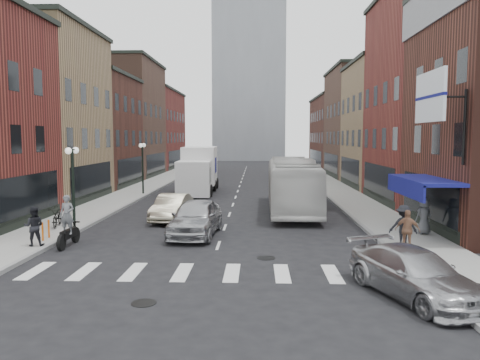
{
  "coord_description": "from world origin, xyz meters",
  "views": [
    {
      "loc": [
        1.64,
        -18.53,
        4.62
      ],
      "look_at": [
        0.78,
        4.92,
        2.45
      ],
      "focal_mm": 35.0,
      "sensor_mm": 36.0,
      "label": 1
    }
  ],
  "objects_px": {
    "sedan_left_far": "(172,207)",
    "streetlamp_near": "(73,172)",
    "ped_left_solo": "(34,226)",
    "ped_right_b": "(408,230)",
    "bike_rack": "(46,230)",
    "sedan_left_near": "(196,218)",
    "streetlamp_far": "(142,159)",
    "transit_bus": "(292,184)",
    "parked_bicycle": "(58,217)",
    "ped_right_a": "(403,226)",
    "ped_right_c": "(424,216)",
    "billboard_sign": "(432,99)",
    "box_truck": "(198,170)",
    "motorcycle_rider": "(68,223)",
    "curb_car": "(414,274)"
  },
  "relations": [
    {
      "from": "billboard_sign",
      "to": "streetlamp_far",
      "type": "distance_m",
      "value": 23.92
    },
    {
      "from": "ped_right_b",
      "to": "sedan_left_near",
      "type": "bearing_deg",
      "value": 2.54
    },
    {
      "from": "streetlamp_far",
      "to": "ped_right_c",
      "type": "relative_size",
      "value": 2.45
    },
    {
      "from": "billboard_sign",
      "to": "ped_left_solo",
      "type": "xyz_separation_m",
      "value": [
        -16.09,
        -0.46,
        -5.17
      ]
    },
    {
      "from": "sedan_left_far",
      "to": "streetlamp_near",
      "type": "bearing_deg",
      "value": -141.54
    },
    {
      "from": "parked_bicycle",
      "to": "sedan_left_near",
      "type": "bearing_deg",
      "value": -21.7
    },
    {
      "from": "box_truck",
      "to": "parked_bicycle",
      "type": "distance_m",
      "value": 16.54
    },
    {
      "from": "box_truck",
      "to": "ped_right_a",
      "type": "height_order",
      "value": "box_truck"
    },
    {
      "from": "bike_rack",
      "to": "transit_bus",
      "type": "distance_m",
      "value": 14.8
    },
    {
      "from": "ped_right_b",
      "to": "parked_bicycle",
      "type": "bearing_deg",
      "value": 6.87
    },
    {
      "from": "bike_rack",
      "to": "sedan_left_near",
      "type": "xyz_separation_m",
      "value": [
        6.38,
        1.7,
        0.3
      ]
    },
    {
      "from": "streetlamp_far",
      "to": "transit_bus",
      "type": "relative_size",
      "value": 0.35
    },
    {
      "from": "sedan_left_far",
      "to": "parked_bicycle",
      "type": "distance_m",
      "value": 5.93
    },
    {
      "from": "bike_rack",
      "to": "ped_right_a",
      "type": "height_order",
      "value": "ped_right_a"
    },
    {
      "from": "streetlamp_near",
      "to": "bike_rack",
      "type": "bearing_deg",
      "value": -94.24
    },
    {
      "from": "streetlamp_far",
      "to": "sedan_left_near",
      "type": "xyz_separation_m",
      "value": [
        6.18,
        -15.0,
        -2.06
      ]
    },
    {
      "from": "bike_rack",
      "to": "sedan_left_near",
      "type": "bearing_deg",
      "value": 14.92
    },
    {
      "from": "streetlamp_far",
      "to": "ped_left_solo",
      "type": "bearing_deg",
      "value": -90.32
    },
    {
      "from": "bike_rack",
      "to": "ped_right_c",
      "type": "relative_size",
      "value": 0.48
    },
    {
      "from": "motorcycle_rider",
      "to": "box_truck",
      "type": "bearing_deg",
      "value": 82.58
    },
    {
      "from": "ped_left_solo",
      "to": "sedan_left_far",
      "type": "bearing_deg",
      "value": -135.16
    },
    {
      "from": "bike_rack",
      "to": "parked_bicycle",
      "type": "xyz_separation_m",
      "value": [
        -0.72,
        2.89,
        0.07
      ]
    },
    {
      "from": "bike_rack",
      "to": "sedan_left_near",
      "type": "distance_m",
      "value": 6.61
    },
    {
      "from": "sedan_left_far",
      "to": "ped_right_a",
      "type": "distance_m",
      "value": 12.5
    },
    {
      "from": "parked_bicycle",
      "to": "ped_right_c",
      "type": "xyz_separation_m",
      "value": [
        17.64,
        -1.17,
        0.37
      ]
    },
    {
      "from": "box_truck",
      "to": "motorcycle_rider",
      "type": "height_order",
      "value": "box_truck"
    },
    {
      "from": "motorcycle_rider",
      "to": "ped_right_a",
      "type": "xyz_separation_m",
      "value": [
        13.9,
        -0.09,
        -0.02
      ]
    },
    {
      "from": "bike_rack",
      "to": "sedan_left_far",
      "type": "distance_m",
      "value": 7.25
    },
    {
      "from": "streetlamp_near",
      "to": "bike_rack",
      "type": "relative_size",
      "value": 5.14
    },
    {
      "from": "sedan_left_near",
      "to": "parked_bicycle",
      "type": "bearing_deg",
      "value": 174.56
    },
    {
      "from": "billboard_sign",
      "to": "box_truck",
      "type": "xyz_separation_m",
      "value": [
        -11.8,
        19.37,
        -4.27
      ]
    },
    {
      "from": "ped_left_solo",
      "to": "ped_right_b",
      "type": "xyz_separation_m",
      "value": [
        15.1,
        -0.16,
        -0.01
      ]
    },
    {
      "from": "bike_rack",
      "to": "motorcycle_rider",
      "type": "xyz_separation_m",
      "value": [
        1.3,
        -0.75,
        0.48
      ]
    },
    {
      "from": "transit_bus",
      "to": "curb_car",
      "type": "xyz_separation_m",
      "value": [
        2.34,
        -15.86,
        -0.96
      ]
    },
    {
      "from": "sedan_left_near",
      "to": "ped_right_a",
      "type": "height_order",
      "value": "ped_right_a"
    },
    {
      "from": "bike_rack",
      "to": "transit_bus",
      "type": "bearing_deg",
      "value": 39.25
    },
    {
      "from": "motorcycle_rider",
      "to": "ped_right_a",
      "type": "relative_size",
      "value": 1.29
    },
    {
      "from": "ped_right_a",
      "to": "sedan_left_far",
      "type": "bearing_deg",
      "value": -24.34
    },
    {
      "from": "streetlamp_far",
      "to": "sedan_left_far",
      "type": "bearing_deg",
      "value": -68.61
    },
    {
      "from": "ped_left_solo",
      "to": "ped_right_b",
      "type": "height_order",
      "value": "ped_left_solo"
    },
    {
      "from": "bike_rack",
      "to": "motorcycle_rider",
      "type": "height_order",
      "value": "motorcycle_rider"
    },
    {
      "from": "motorcycle_rider",
      "to": "ped_right_c",
      "type": "bearing_deg",
      "value": 10.65
    },
    {
      "from": "parked_bicycle",
      "to": "bike_rack",
      "type": "bearing_deg",
      "value": -88.23
    },
    {
      "from": "streetlamp_near",
      "to": "ped_right_b",
      "type": "distance_m",
      "value": 15.67
    },
    {
      "from": "sedan_left_near",
      "to": "parked_bicycle",
      "type": "relative_size",
      "value": 2.81
    },
    {
      "from": "bike_rack",
      "to": "transit_bus",
      "type": "height_order",
      "value": "transit_bus"
    },
    {
      "from": "ped_right_c",
      "to": "ped_right_a",
      "type": "bearing_deg",
      "value": 38.26
    },
    {
      "from": "parked_bicycle",
      "to": "ped_right_a",
      "type": "height_order",
      "value": "ped_right_a"
    },
    {
      "from": "curb_car",
      "to": "ped_right_a",
      "type": "distance_m",
      "value": 5.86
    },
    {
      "from": "bike_rack",
      "to": "ped_right_b",
      "type": "relative_size",
      "value": 0.5
    }
  ]
}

